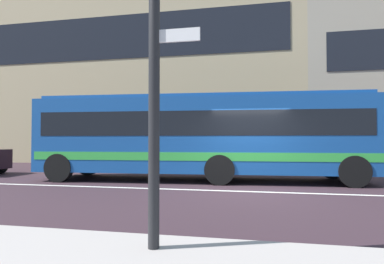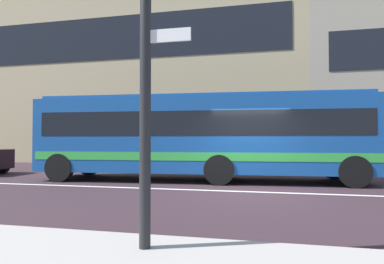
% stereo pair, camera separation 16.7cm
% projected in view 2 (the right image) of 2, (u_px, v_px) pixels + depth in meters
% --- Properties ---
extents(ground_plane, '(160.00, 160.00, 0.00)m').
position_uv_depth(ground_plane, '(249.00, 192.00, 9.30)').
color(ground_plane, '#322229').
extents(lane_centre_line, '(60.00, 0.16, 0.01)m').
position_uv_depth(lane_centre_line, '(249.00, 192.00, 9.30)').
color(lane_centre_line, silver).
rests_on(lane_centre_line, ground_plane).
extents(apartment_block_left, '(22.97, 11.85, 13.66)m').
position_uv_depth(apartment_block_left, '(149.00, 74.00, 26.17)').
color(apartment_block_left, tan).
rests_on(apartment_block_left, ground_plane).
extents(transit_bus, '(11.99, 3.28, 3.08)m').
position_uv_depth(transit_bus, '(201.00, 134.00, 11.97)').
color(transit_bus, '#164890').
rests_on(transit_bus, ground_plane).
extents(traffic_light_pole, '(0.70, 0.38, 4.22)m').
position_uv_depth(traffic_light_pole, '(146.00, 18.00, 4.05)').
color(traffic_light_pole, black).
rests_on(traffic_light_pole, sidewalk_near).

